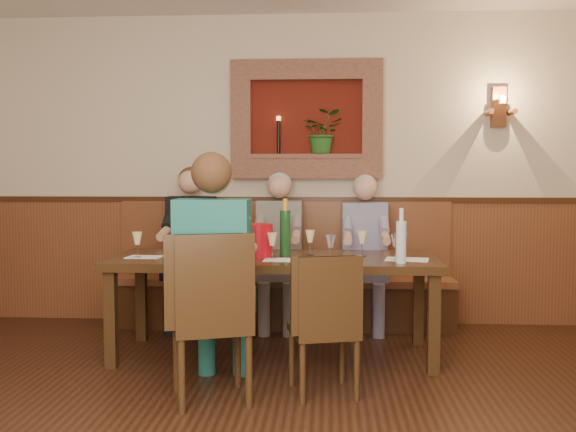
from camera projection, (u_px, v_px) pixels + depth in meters
name	position (u px, v px, depth m)	size (l,w,h in m)	color
room_shell	(239.00, 58.00, 2.85)	(6.04, 6.04, 2.82)	beige
wainscoting	(241.00, 345.00, 2.94)	(6.02, 6.02, 1.15)	brown
wall_niche	(311.00, 124.00, 5.77)	(1.36, 0.30, 1.06)	#58150C
wall_sconce	(499.00, 108.00, 5.64)	(0.25, 0.20, 0.35)	brown
dining_table	(274.00, 267.00, 4.77)	(2.40, 0.90, 0.75)	black
bench	(283.00, 289.00, 5.74)	(3.00, 0.45, 1.11)	#381E0F
chair_near_left	(212.00, 352.00, 3.86)	(0.57, 0.57, 1.03)	black
chair_near_right	(324.00, 353.00, 3.97)	(0.47, 0.47, 0.88)	black
person_bench_left	(190.00, 261.00, 5.66)	(0.42, 0.51, 1.42)	black
person_bench_mid	(279.00, 265.00, 5.62)	(0.40, 0.49, 1.38)	#625C5A
person_bench_right	(365.00, 266.00, 5.57)	(0.39, 0.48, 1.36)	navy
person_chair_front	(216.00, 292.00, 4.02)	(0.45, 0.55, 1.50)	#1B5961
spittoon_bucket	(258.00, 241.00, 4.73)	(0.22, 0.22, 0.25)	#B70B17
wine_bottle_green_a	(285.00, 232.00, 4.79)	(0.09, 0.09, 0.43)	#19471E
wine_bottle_green_b	(193.00, 232.00, 4.90)	(0.08, 0.08, 0.42)	#19471E
water_bottle	(401.00, 241.00, 4.43)	(0.09, 0.09, 0.38)	silver
tasting_sheet_a	(144.00, 257.00, 4.74)	(0.25, 0.18, 0.00)	white
tasting_sheet_b	(284.00, 260.00, 4.58)	(0.28, 0.20, 0.00)	white
tasting_sheet_c	(407.00, 259.00, 4.61)	(0.30, 0.22, 0.00)	white
tasting_sheet_d	(213.00, 261.00, 4.51)	(0.31, 0.22, 0.00)	white
wine_glass_0	(137.00, 245.00, 4.71)	(0.08, 0.08, 0.19)	#FFE698
wine_glass_1	(179.00, 242.00, 4.85)	(0.08, 0.08, 0.19)	white
wine_glass_2	(195.00, 246.00, 4.60)	(0.08, 0.08, 0.19)	#FFE698
wine_glass_3	(236.00, 242.00, 4.86)	(0.08, 0.08, 0.19)	white
wine_glass_4	(272.00, 246.00, 4.65)	(0.08, 0.08, 0.19)	#FFE698
wine_glass_5	(310.00, 242.00, 4.85)	(0.08, 0.08, 0.19)	#FFE698
wine_glass_6	(331.00, 248.00, 4.52)	(0.08, 0.08, 0.19)	white
wine_glass_7	(362.00, 243.00, 4.79)	(0.08, 0.08, 0.19)	#FFE698
wine_glass_8	(396.00, 247.00, 4.56)	(0.08, 0.08, 0.19)	white
wine_glass_9	(243.00, 247.00, 4.53)	(0.08, 0.08, 0.19)	#FFE698
wine_glass_10	(243.00, 246.00, 4.61)	(0.08, 0.08, 0.19)	#FFE698
wine_glass_11	(403.00, 244.00, 4.75)	(0.08, 0.08, 0.19)	white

